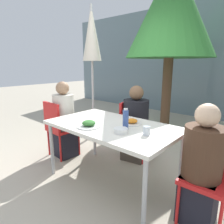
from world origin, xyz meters
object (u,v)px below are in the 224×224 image
Objects in this scene: chair_left at (58,125)px; person_left at (64,122)px; person_right at (201,169)px; closed_umbrella at (92,40)px; bottle at (126,119)px; drinking_cup at (147,131)px; salad_bowl at (121,131)px; chair_far at (132,125)px; person_far at (135,126)px; chair_right at (210,168)px; tree_behind_right at (172,10)px.

person_left reaches higher than chair_left.
person_right is 2.86m from closed_umbrella.
chair_left is 1.34m from bottle.
salad_bowl is (-0.23, -0.12, -0.02)m from drinking_cup.
person_right is at bearing -21.46° from closed_umbrella.
chair_far is at bearing 44.80° from chair_left.
person_far reaches higher than person_right.
person_right is at bearing 14.55° from salad_bowl.
person_right is 0.82m from salad_bowl.
chair_right reaches higher than drinking_cup.
tree_behind_right is at bearing 176.71° from chair_far.
chair_left is 1.18m from person_far.
chair_left is 0.74× the size of person_left.
tree_behind_right is (-1.53, 2.18, 1.94)m from chair_right.
bottle is at bearing 2.53° from chair_left.
tree_behind_right is (-1.48, 2.26, 1.93)m from person_right.
chair_far reaches higher than salad_bowl.
person_left is at bearing -65.05° from person_far.
drinking_cup is at bearing -67.74° from tree_behind_right.
drinking_cup is at bearing -28.64° from closed_umbrella.
salad_bowl is (0.40, -0.85, 0.24)m from person_far.
chair_left is at bearing -121.99° from person_left.
chair_right is at bearing -19.37° from closed_umbrella.
person_left is at bearing 170.83° from salad_bowl.
tree_behind_right is at bearing 78.00° from chair_left.
bottle is at bearing -73.55° from tree_behind_right.
chair_far is 3.79× the size of bottle.
person_far is at bearing -12.66° from closed_umbrella.
chair_right is at bearing 19.09° from salad_bowl.
chair_far is (0.84, 0.76, 0.00)m from chair_left.
person_left is 13.26× the size of drinking_cup.
chair_right is 0.92m from bottle.
chair_far is at bearing -12.03° from closed_umbrella.
chair_right is at bearing 15.30° from drinking_cup.
person_left is 0.35× the size of tree_behind_right.
person_right reaches higher than chair_left.
salad_bowl is (0.04, -0.13, -0.09)m from bottle.
salad_bowl is at bearing -2.88° from chair_left.
person_left is at bearing 176.81° from drinking_cup.
person_far is 1.80m from closed_umbrella.
chair_right is 0.78× the size of person_far.
person_left reaches higher than person_right.
chair_far is (0.78, 0.68, -0.04)m from person_left.
person_far is at bearing -78.72° from tree_behind_right.
drinking_cup is at bearing 27.69° from salad_bowl.
closed_umbrella reaches higher than drinking_cup.
salad_bowl is (1.28, -0.21, 0.20)m from person_left.
chair_left and chair_right have the same top height.
person_far is at bearing -31.66° from person_right.
tree_behind_right is at bearing 78.80° from person_left.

